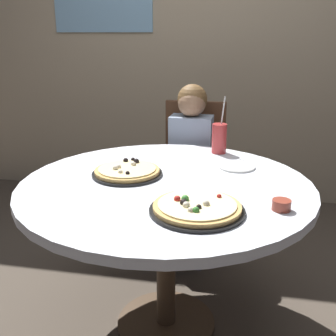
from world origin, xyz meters
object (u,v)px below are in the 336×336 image
(dining_table, at_px, (166,201))
(pizza_veggie, at_px, (197,208))
(diner_child, at_px, (188,182))
(soda_cup, at_px, (219,138))
(pizza_cheese, at_px, (127,171))
(chair_wooden, at_px, (193,166))
(sauce_bowl, at_px, (281,205))
(plate_small, at_px, (236,166))

(dining_table, xyz_separation_m, pizza_veggie, (0.17, -0.28, 0.11))
(diner_child, relative_size, soda_cup, 3.51)
(pizza_cheese, bearing_deg, soda_cup, 49.33)
(chair_wooden, bearing_deg, dining_table, -90.14)
(pizza_cheese, bearing_deg, dining_table, -17.88)
(sauce_bowl, bearing_deg, soda_cup, 111.56)
(chair_wooden, xyz_separation_m, plate_small, (0.30, -0.64, 0.22))
(pizza_veggie, distance_m, sauce_bowl, 0.31)
(chair_wooden, relative_size, diner_child, 0.88)
(diner_child, height_order, plate_small, diner_child)
(pizza_cheese, relative_size, sauce_bowl, 4.65)
(pizza_cheese, relative_size, soda_cup, 1.06)
(soda_cup, relative_size, plate_small, 1.71)
(sauce_bowl, bearing_deg, plate_small, 110.67)
(pizza_veggie, xyz_separation_m, pizza_cheese, (-0.37, 0.35, -0.00))
(chair_wooden, xyz_separation_m, sauce_bowl, (0.48, -1.12, 0.24))
(dining_table, bearing_deg, diner_child, 90.15)
(plate_small, bearing_deg, dining_table, -137.73)
(pizza_veggie, bearing_deg, sauce_bowl, 14.33)
(plate_small, bearing_deg, pizza_veggie, -102.68)
(pizza_cheese, height_order, soda_cup, soda_cup)
(pizza_veggie, relative_size, pizza_cheese, 1.08)
(plate_small, bearing_deg, pizza_cheese, -157.13)
(pizza_veggie, bearing_deg, chair_wooden, 98.09)
(dining_table, height_order, diner_child, diner_child)
(chair_wooden, height_order, diner_child, diner_child)
(dining_table, height_order, pizza_veggie, pizza_veggie)
(sauce_bowl, height_order, plate_small, sauce_bowl)
(pizza_cheese, bearing_deg, chair_wooden, 76.99)
(diner_child, bearing_deg, pizza_cheese, -106.06)
(chair_wooden, relative_size, soda_cup, 3.09)
(pizza_cheese, bearing_deg, diner_child, 73.94)
(dining_table, distance_m, diner_child, 0.75)
(chair_wooden, relative_size, sauce_bowl, 13.57)
(pizza_veggie, height_order, sauce_bowl, pizza_veggie)
(chair_wooden, bearing_deg, plate_small, -65.38)
(pizza_cheese, height_order, sauce_bowl, pizza_cheese)
(soda_cup, bearing_deg, pizza_cheese, -130.67)
(pizza_veggie, xyz_separation_m, soda_cup, (0.02, 0.80, 0.06))
(diner_child, xyz_separation_m, pizza_veggie, (0.17, -1.02, 0.28))
(diner_child, relative_size, pizza_cheese, 3.33)
(dining_table, distance_m, plate_small, 0.41)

